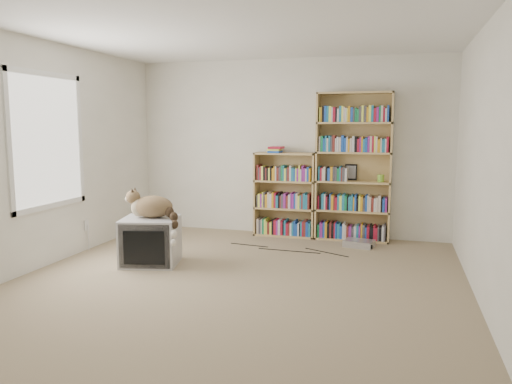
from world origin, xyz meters
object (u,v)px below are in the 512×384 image
(bookcase_short, at_px, (285,198))
(dvd_player, at_px, (359,243))
(cat, at_px, (156,210))
(crt_tv, at_px, (151,241))
(bookcase_tall, at_px, (353,171))

(bookcase_short, height_order, dvd_player, bookcase_short)
(cat, bearing_deg, dvd_player, 23.59)
(dvd_player, bearing_deg, bookcase_short, 171.31)
(cat, relative_size, dvd_player, 1.98)
(bookcase_short, relative_size, dvd_player, 3.22)
(crt_tv, xyz_separation_m, bookcase_short, (1.14, 1.87, 0.28))
(cat, distance_m, dvd_player, 2.67)
(cat, bearing_deg, crt_tv, 170.08)
(cat, xyz_separation_m, bookcase_short, (1.07, 1.87, -0.08))
(crt_tv, bearing_deg, bookcase_tall, 28.53)
(crt_tv, bearing_deg, bookcase_short, 45.30)
(bookcase_short, bearing_deg, bookcase_tall, 0.04)
(cat, height_order, bookcase_short, bookcase_short)
(bookcase_short, bearing_deg, crt_tv, -121.46)
(bookcase_short, distance_m, dvd_player, 1.25)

